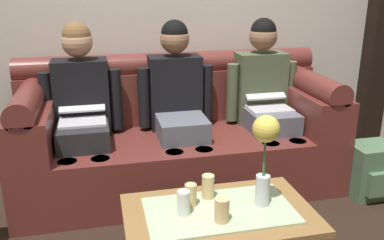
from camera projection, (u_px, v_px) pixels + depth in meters
name	position (u px, v px, depth m)	size (l,w,h in m)	color
couch	(178.00, 137.00, 3.10)	(2.29, 0.88, 0.96)	maroon
person_left	(82.00, 106.00, 2.86)	(0.56, 0.67, 1.22)	#232326
person_middle	(178.00, 100.00, 3.01)	(0.56, 0.67, 1.22)	#595B66
person_right	(265.00, 95.00, 3.15)	(0.56, 0.67, 1.22)	#595B66
coffee_table	(219.00, 219.00, 2.11)	(0.96, 0.59, 0.38)	olive
flower_vase	(265.00, 145.00, 2.04)	(0.14, 0.14, 0.48)	silver
cup_near_left	(222.00, 210.00, 1.98)	(0.07, 0.07, 0.12)	#DBB77A
cup_near_right	(184.00, 203.00, 2.03)	(0.06, 0.06, 0.13)	white
cup_far_center	(208.00, 187.00, 2.19)	(0.07, 0.07, 0.13)	#DBB77A
cup_far_left	(191.00, 195.00, 2.12)	(0.06, 0.06, 0.12)	#DBB77A
backpack_right	(370.00, 170.00, 2.97)	(0.31, 0.31, 0.38)	#4C6B4C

